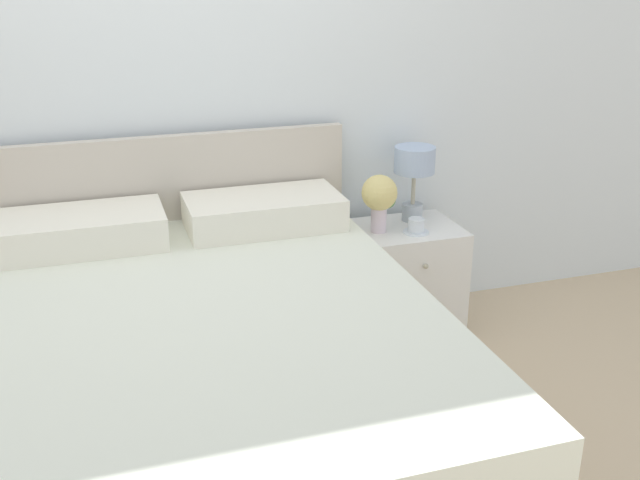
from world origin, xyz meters
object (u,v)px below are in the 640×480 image
Objects in this scene: nightstand at (406,278)px; teacup at (416,226)px; table_lamp at (414,168)px; flower_vase at (380,196)px; bed at (208,378)px.

teacup reaches higher than nightstand.
table_lamp is 0.25m from flower_vase.
teacup is at bearing 30.28° from bed.
bed reaches higher than nightstand.
flower_vase is at bearing 157.13° from teacup.
bed is 1.31m from nightstand.
nightstand is 1.95× the size of flower_vase.
nightstand is at bearing 4.69° from flower_vase.
table_lamp is (0.06, 0.08, 0.53)m from nightstand.
teacup is (-0.05, -0.16, -0.23)m from table_lamp.
teacup is (0.00, -0.08, 0.30)m from nightstand.
nightstand is 1.45× the size of table_lamp.
nightstand is 0.47m from flower_vase.
table_lamp is at bearing 71.92° from teacup.
flower_vase reaches higher than teacup.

